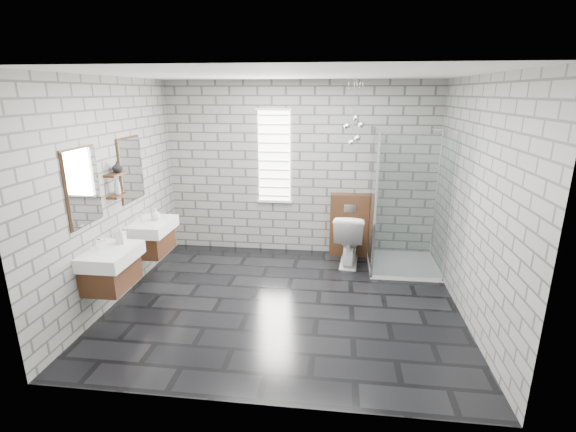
% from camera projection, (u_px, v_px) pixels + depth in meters
% --- Properties ---
extents(floor, '(4.20, 3.60, 0.02)m').
position_uv_depth(floor, '(285.00, 303.00, 5.21)').
color(floor, black).
rests_on(floor, ground).
extents(ceiling, '(4.20, 3.60, 0.02)m').
position_uv_depth(ceiling, '(285.00, 73.00, 4.44)').
color(ceiling, white).
rests_on(ceiling, wall_back).
extents(wall_back, '(4.20, 0.02, 2.70)m').
position_uv_depth(wall_back, '(300.00, 169.00, 6.54)').
color(wall_back, gray).
rests_on(wall_back, floor).
extents(wall_front, '(4.20, 0.02, 2.70)m').
position_uv_depth(wall_front, '(254.00, 255.00, 3.10)').
color(wall_front, gray).
rests_on(wall_front, floor).
extents(wall_left, '(0.02, 3.60, 2.70)m').
position_uv_depth(wall_left, '(113.00, 192.00, 5.07)').
color(wall_left, gray).
rests_on(wall_left, floor).
extents(wall_right, '(0.02, 3.60, 2.70)m').
position_uv_depth(wall_right, '(475.00, 203.00, 4.58)').
color(wall_right, gray).
rests_on(wall_right, floor).
extents(vanity_left, '(0.47, 0.70, 1.57)m').
position_uv_depth(vanity_left, '(108.00, 257.00, 4.63)').
color(vanity_left, '#4C2B17').
rests_on(vanity_left, wall_left).
extents(vanity_right, '(0.47, 0.70, 1.57)m').
position_uv_depth(vanity_right, '(150.00, 228.00, 5.64)').
color(vanity_right, '#4C2B17').
rests_on(vanity_right, wall_left).
extents(shelf_lower, '(0.14, 0.30, 0.03)m').
position_uv_depth(shelf_lower, '(118.00, 196.00, 5.02)').
color(shelf_lower, '#4C2B17').
rests_on(shelf_lower, wall_left).
extents(shelf_upper, '(0.14, 0.30, 0.03)m').
position_uv_depth(shelf_upper, '(115.00, 174.00, 4.95)').
color(shelf_upper, '#4C2B17').
rests_on(shelf_upper, wall_left).
extents(window, '(0.56, 0.05, 1.48)m').
position_uv_depth(window, '(274.00, 157.00, 6.51)').
color(window, white).
rests_on(window, wall_back).
extents(cistern_panel, '(0.60, 0.20, 1.00)m').
position_uv_depth(cistern_panel, '(349.00, 225.00, 6.59)').
color(cistern_panel, '#4C2B17').
rests_on(cistern_panel, floor).
extents(flush_plate, '(0.18, 0.01, 0.12)m').
position_uv_depth(flush_plate, '(350.00, 208.00, 6.40)').
color(flush_plate, silver).
rests_on(flush_plate, cistern_panel).
extents(shower_enclosure, '(1.00, 1.00, 2.03)m').
position_uv_depth(shower_enclosure, '(399.00, 237.00, 6.02)').
color(shower_enclosure, white).
rests_on(shower_enclosure, floor).
extents(pendant_cluster, '(0.29, 0.20, 0.91)m').
position_uv_depth(pendant_cluster, '(355.00, 129.00, 5.84)').
color(pendant_cluster, silver).
rests_on(pendant_cluster, ceiling).
extents(toilet, '(0.50, 0.81, 0.79)m').
position_uv_depth(toilet, '(349.00, 238.00, 6.29)').
color(toilet, white).
rests_on(toilet, floor).
extents(soap_bottle_a, '(0.10, 0.10, 0.20)m').
position_uv_depth(soap_bottle_a, '(121.00, 235.00, 4.75)').
color(soap_bottle_a, '#B2B2B2').
rests_on(soap_bottle_a, vanity_left).
extents(soap_bottle_b, '(0.14, 0.14, 0.16)m').
position_uv_depth(soap_bottle_b, '(155.00, 214.00, 5.64)').
color(soap_bottle_b, '#B2B2B2').
rests_on(soap_bottle_b, vanity_right).
extents(soap_bottle_c, '(0.08, 0.09, 0.20)m').
position_uv_depth(soap_bottle_c, '(117.00, 186.00, 4.98)').
color(soap_bottle_c, '#B2B2B2').
rests_on(soap_bottle_c, shelf_lower).
extents(vase, '(0.16, 0.16, 0.13)m').
position_uv_depth(vase, '(117.00, 167.00, 4.97)').
color(vase, '#B2B2B2').
rests_on(vase, shelf_upper).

